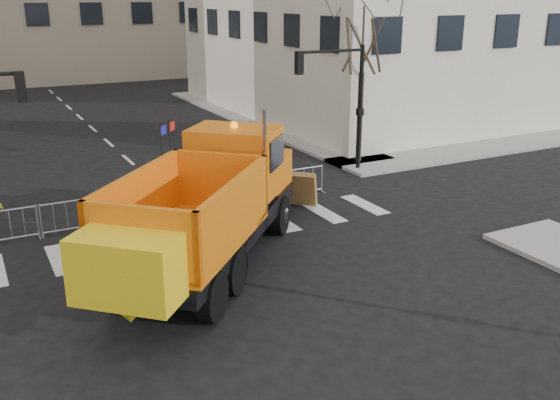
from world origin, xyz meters
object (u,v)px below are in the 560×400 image
cop_b (252,196)px  newspaper_box (272,165)px  plow_truck (206,205)px  cop_c (279,180)px  cop_a (242,186)px

cop_b → newspaper_box: (2.70, 3.92, -0.17)m
plow_truck → cop_b: 4.25m
cop_c → newspaper_box: bearing=-152.7°
cop_a → newspaper_box: cop_a is taller
cop_b → newspaper_box: bearing=-132.2°
cop_a → cop_c: cop_c is taller
cop_b → plow_truck: bearing=39.5°
cop_a → cop_c: bearing=176.1°
cop_a → newspaper_box: (2.58, 2.80, -0.20)m
cop_c → plow_truck: bearing=2.1°
cop_a → cop_c: size_ratio=0.97×
plow_truck → newspaper_box: size_ratio=9.21×
cop_c → newspaper_box: cop_c is taller
cop_b → cop_c: (1.59, 1.12, 0.06)m
cop_a → cop_b: cop_a is taller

